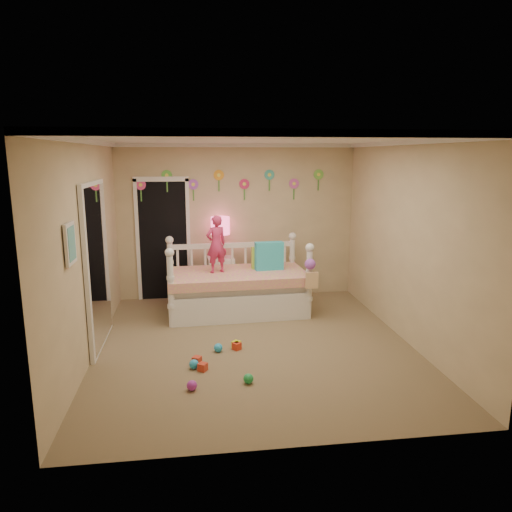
{
  "coord_description": "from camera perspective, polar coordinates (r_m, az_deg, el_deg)",
  "views": [
    {
      "loc": [
        -0.76,
        -5.76,
        2.41
      ],
      "look_at": [
        0.1,
        0.6,
        1.05
      ],
      "focal_mm": 33.4,
      "sensor_mm": 36.0,
      "label": 1
    }
  ],
  "objects": [
    {
      "name": "right_wall",
      "position": [
        6.48,
        17.64,
        1.54
      ],
      "size": [
        0.01,
        4.5,
        2.6
      ],
      "primitive_type": "cube",
      "color": "tan",
      "rests_on": "floor"
    },
    {
      "name": "toy_scatter",
      "position": [
        5.74,
        -5.54,
        -12.31
      ],
      "size": [
        1.11,
        1.46,
        0.11
      ],
      "primitive_type": null,
      "rotation": [
        0.0,
        0.0,
        -0.26
      ],
      "color": "#996666",
      "rests_on": "floor"
    },
    {
      "name": "table_lamp",
      "position": [
        7.94,
        -4.29,
        3.04
      ],
      "size": [
        0.31,
        0.31,
        0.69
      ],
      "color": "#FC2162",
      "rests_on": "nightstand"
    },
    {
      "name": "mirror_closet",
      "position": [
        6.33,
        -18.45,
        -1.07
      ],
      "size": [
        0.07,
        1.3,
        2.1
      ],
      "primitive_type": "cube",
      "color": "white",
      "rests_on": "left_wall"
    },
    {
      "name": "crown_molding",
      "position": [
        5.81,
        -0.19,
        13.55
      ],
      "size": [
        4.0,
        4.5,
        0.06
      ],
      "primitive_type": null,
      "color": "white",
      "rests_on": "ceiling"
    },
    {
      "name": "wall_picture",
      "position": [
        5.08,
        -21.38,
        1.4
      ],
      "size": [
        0.05,
        0.34,
        0.42
      ],
      "primitive_type": "cube",
      "color": "white",
      "rests_on": "left_wall"
    },
    {
      "name": "flower_decals",
      "position": [
        8.04,
        -2.93,
        8.6
      ],
      "size": [
        3.4,
        0.02,
        0.5
      ],
      "primitive_type": null,
      "color": "#B2668C",
      "rests_on": "back_wall"
    },
    {
      "name": "child",
      "position": [
        7.25,
        -4.79,
        1.42
      ],
      "size": [
        0.38,
        0.31,
        0.88
      ],
      "primitive_type": "imported",
      "rotation": [
        0.0,
        0.0,
        3.51
      ],
      "color": "#CE2E62",
      "rests_on": "daybed"
    },
    {
      "name": "ceiling",
      "position": [
        5.81,
        -0.19,
        13.84
      ],
      "size": [
        4.0,
        4.5,
        0.01
      ],
      "primitive_type": "cube",
      "color": "white",
      "rests_on": "floor"
    },
    {
      "name": "floor",
      "position": [
        6.29,
        -0.18,
        -10.57
      ],
      "size": [
        4.0,
        4.5,
        0.01
      ],
      "primitive_type": "cube",
      "color": "#7F684C",
      "rests_on": "ground"
    },
    {
      "name": "closet_doorway",
      "position": [
        8.13,
        -11.05,
        2.0
      ],
      "size": [
        0.9,
        0.04,
        2.07
      ],
      "primitive_type": "cube",
      "color": "black",
      "rests_on": "back_wall"
    },
    {
      "name": "left_wall",
      "position": [
        6.0,
        -19.5,
        0.6
      ],
      "size": [
        0.01,
        4.5,
        2.6
      ],
      "primitive_type": "cube",
      "color": "tan",
      "rests_on": "floor"
    },
    {
      "name": "back_wall",
      "position": [
        8.12,
        -2.26,
        4.1
      ],
      "size": [
        4.0,
        0.01,
        2.6
      ],
      "primitive_type": "cube",
      "color": "tan",
      "rests_on": "floor"
    },
    {
      "name": "daybed",
      "position": [
        7.38,
        -2.31,
        -2.38
      ],
      "size": [
        2.19,
        1.25,
        1.16
      ],
      "primitive_type": null,
      "rotation": [
        0.0,
        0.0,
        0.04
      ],
      "color": "white",
      "rests_on": "floor"
    },
    {
      "name": "pillow_turquoise",
      "position": [
        7.45,
        1.58,
        0.01
      ],
      "size": [
        0.45,
        0.19,
        0.44
      ],
      "primitive_type": "cube",
      "rotation": [
        0.0,
        0.0,
        0.08
      ],
      "color": "#25B3BD",
      "rests_on": "daybed"
    },
    {
      "name": "nightstand",
      "position": [
        8.1,
        -4.2,
        -2.69
      ],
      "size": [
        0.46,
        0.36,
        0.73
      ],
      "primitive_type": "cube",
      "rotation": [
        0.0,
        0.0,
        0.07
      ],
      "color": "white",
      "rests_on": "floor"
    },
    {
      "name": "hanging_bag",
      "position": [
        6.98,
        6.52,
        -2.22
      ],
      "size": [
        0.2,
        0.16,
        0.36
      ],
      "primitive_type": null,
      "color": "beige",
      "rests_on": "daybed"
    },
    {
      "name": "pillow_lime",
      "position": [
        7.55,
        0.82,
        -0.21
      ],
      "size": [
        0.36,
        0.13,
        0.34
      ],
      "primitive_type": "cube",
      "rotation": [
        0.0,
        0.0,
        -0.01
      ],
      "color": "#AED942",
      "rests_on": "daybed"
    }
  ]
}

